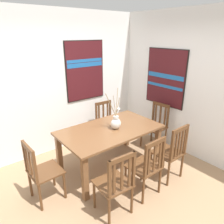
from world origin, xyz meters
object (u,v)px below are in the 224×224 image
Objects in this scene: centerpiece_vase at (116,122)px; chair_5 at (156,125)px; dining_table at (110,134)px; chair_4 at (146,166)px; chair_1 at (107,121)px; chair_3 at (42,171)px; painting_on_side_wall at (165,78)px; chair_2 at (171,151)px; painting_on_back_wall at (85,71)px; chair_0 at (115,183)px.

centerpiece_vase is 0.73× the size of chair_5.
dining_table is 1.79× the size of chair_4.
chair_3 reaches higher than chair_1.
chair_2 is at bearing -134.40° from painting_on_side_wall.
painting_on_back_wall is 1.64m from painting_on_side_wall.
dining_table is 0.87m from chair_4.
chair_5 is (0.64, 0.86, -0.02)m from chair_2.
painting_on_side_wall reaches higher than centerpiece_vase.
painting_on_side_wall is at bearing 2.52° from chair_3.
chair_5 is at bearing 1.09° from chair_3.
chair_2 reaches higher than chair_3.
painting_on_back_wall is at bearing 137.64° from painting_on_side_wall.
chair_5 is at bearing -51.60° from painting_on_back_wall.
centerpiece_vase is at bearing -37.03° from dining_table.
chair_3 is 2.88m from painting_on_side_wall.
painting_on_back_wall is (-0.28, 0.36, 1.08)m from chair_1.
chair_4 is (-0.59, -0.01, -0.02)m from chair_2.
chair_4 is (-0.57, -1.69, 0.02)m from chair_1.
painting_on_back_wall is (1.51, 1.22, 1.07)m from chair_3.
dining_table is at bearing -179.26° from chair_5.
centerpiece_vase is 1.09m from chair_1.
dining_table is 1.07m from chair_0.
chair_3 is (-1.81, 0.81, -0.02)m from chair_2.
painting_on_back_wall is 1.05× the size of painting_on_side_wall.
chair_1 is 1.17m from painting_on_back_wall.
chair_2 is (0.02, -1.67, 0.04)m from chair_1.
centerpiece_vase is (0.08, -0.06, 0.23)m from dining_table.
chair_0 is (-0.67, -0.81, -0.39)m from centerpiece_vase.
chair_4 is at bearing -144.49° from chair_5.
painting_on_side_wall is (1.21, -1.10, -0.12)m from painting_on_back_wall.
chair_0 is at bearing -178.86° from chair_4.
chair_0 is 1.03× the size of chair_5.
dining_table is 1.52m from painting_on_back_wall.
chair_2 reaches higher than dining_table.
dining_table is 1.23m from chair_5.
dining_table is 1.84× the size of chair_5.
chair_1 is 1.98m from chair_3.
chair_3 is at bearing -141.01° from painting_on_back_wall.
dining_table is 1.49× the size of painting_on_side_wall.
centerpiece_vase is at bearing 83.70° from chair_4.
dining_table is at bearing 124.37° from chair_2.
dining_table is at bearing 142.97° from centerpiece_vase.
centerpiece_vase is at bearing -1.20° from chair_3.
painting_on_back_wall is (-0.30, 2.04, 1.04)m from chair_2.
painting_on_side_wall is (1.50, 0.95, 0.94)m from chair_4.
chair_0 reaches higher than chair_1.
painting_on_back_wall is at bearing 80.78° from centerpiece_vase.
chair_1 is 1.05m from chair_5.
chair_5 is (1.21, 0.02, -0.17)m from dining_table.
chair_5 is (1.14, 0.07, -0.40)m from centerpiece_vase.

